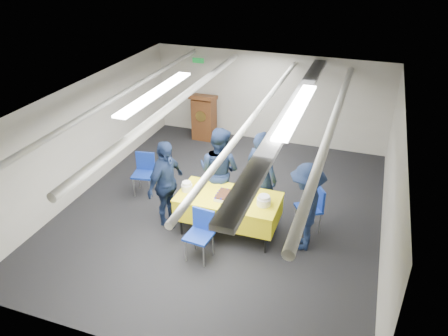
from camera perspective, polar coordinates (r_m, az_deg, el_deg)
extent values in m
plane|color=black|center=(8.74, -0.13, -5.37)|extent=(7.00, 7.00, 0.00)
cube|color=beige|center=(11.24, 5.87, 9.04)|extent=(6.00, 0.02, 2.30)
cube|color=beige|center=(9.48, -17.49, 4.02)|extent=(0.02, 7.00, 2.30)
cube|color=beige|center=(7.80, 21.05, -2.06)|extent=(0.02, 7.00, 2.30)
cube|color=white|center=(7.70, -0.15, 8.92)|extent=(6.00, 7.00, 0.02)
cylinder|color=silver|center=(8.57, -13.04, 9.49)|extent=(0.10, 6.90, 0.10)
cylinder|color=silver|center=(8.07, -6.25, 8.58)|extent=(0.14, 6.90, 0.14)
cylinder|color=silver|center=(7.60, 4.16, 7.05)|extent=(0.10, 6.90, 0.10)
cylinder|color=silver|center=(7.41, 13.91, 5.36)|extent=(0.14, 6.90, 0.14)
cube|color=gray|center=(7.44, 8.67, 7.14)|extent=(0.28, 6.90, 0.08)
cube|color=white|center=(8.20, -8.87, 9.70)|extent=(0.25, 2.60, 0.04)
cube|color=white|center=(7.40, 9.47, 7.54)|extent=(0.25, 2.60, 0.04)
cube|color=#0C591E|center=(11.55, -3.40, 13.83)|extent=(0.30, 0.04, 0.12)
cylinder|color=black|center=(8.00, -5.61, -7.55)|extent=(0.04, 0.04, 0.36)
cylinder|color=black|center=(7.58, 5.44, -9.86)|extent=(0.04, 0.04, 0.36)
cylinder|color=black|center=(8.51, -3.71, -5.00)|extent=(0.04, 0.04, 0.36)
cylinder|color=black|center=(8.12, 6.66, -7.01)|extent=(0.04, 0.04, 0.36)
cube|color=yellow|center=(7.81, 0.59, -5.14)|extent=(1.79, 0.90, 0.39)
cube|color=yellow|center=(7.69, 0.59, -3.84)|extent=(1.81, 0.92, 0.03)
cube|color=white|center=(7.62, 0.76, -3.82)|extent=(0.47, 0.38, 0.06)
cube|color=black|center=(7.59, 0.76, -3.56)|extent=(0.45, 0.36, 0.02)
sphere|color=#160F8E|center=(7.52, -1.15, -3.93)|extent=(0.04, 0.04, 0.04)
sphere|color=#160F8E|center=(7.79, -0.28, -2.67)|extent=(0.04, 0.04, 0.04)
sphere|color=#160F8E|center=(7.49, -0.40, -4.07)|extent=(0.04, 0.04, 0.04)
sphere|color=#160F8E|center=(7.76, 0.44, -2.80)|extent=(0.04, 0.04, 0.04)
sphere|color=#160F8E|center=(7.46, 0.34, -4.21)|extent=(0.04, 0.04, 0.04)
sphere|color=#160F8E|center=(7.73, 1.16, -2.93)|extent=(0.04, 0.04, 0.04)
sphere|color=#160F8E|center=(7.43, 1.10, -4.35)|extent=(0.04, 0.04, 0.04)
sphere|color=#160F8E|center=(7.70, 1.89, -3.06)|extent=(0.04, 0.04, 0.04)
sphere|color=#160F8E|center=(7.40, 1.86, -4.49)|extent=(0.04, 0.04, 0.04)
sphere|color=#160F8E|center=(7.68, 2.62, -3.20)|extent=(0.04, 0.04, 0.04)
sphere|color=#160F8E|center=(7.59, -1.06, -3.58)|extent=(0.04, 0.04, 0.04)
sphere|color=#160F8E|center=(7.47, 2.19, -4.19)|extent=(0.04, 0.04, 0.04)
sphere|color=#160F8E|center=(7.66, -0.84, -3.26)|extent=(0.04, 0.04, 0.04)
sphere|color=#160F8E|center=(7.54, 2.39, -3.86)|extent=(0.04, 0.04, 0.04)
sphere|color=#160F8E|center=(7.72, -0.62, -2.95)|extent=(0.04, 0.04, 0.04)
sphere|color=#160F8E|center=(7.60, 2.57, -3.54)|extent=(0.04, 0.04, 0.04)
cylinder|color=white|center=(7.86, -4.87, -2.55)|extent=(0.20, 0.20, 0.12)
cylinder|color=white|center=(7.81, -4.90, -2.01)|extent=(0.16, 0.16, 0.05)
cylinder|color=white|center=(7.46, 5.21, -4.39)|extent=(0.24, 0.24, 0.13)
cylinder|color=white|center=(7.41, 5.24, -3.81)|extent=(0.20, 0.20, 0.05)
cube|color=brown|center=(11.51, -2.61, 6.45)|extent=(0.55, 0.45, 1.10)
cube|color=brown|center=(11.27, -2.73, 9.22)|extent=(0.62, 0.53, 0.21)
cylinder|color=gold|center=(11.25, -3.07, 6.73)|extent=(0.28, 0.02, 0.28)
cylinder|color=gray|center=(7.39, -5.07, -10.70)|extent=(0.02, 0.02, 0.43)
cylinder|color=gray|center=(7.26, -2.68, -11.44)|extent=(0.02, 0.02, 0.43)
cylinder|color=gray|center=(7.62, -3.81, -9.24)|extent=(0.02, 0.02, 0.43)
cylinder|color=gray|center=(7.49, -1.48, -9.93)|extent=(0.02, 0.02, 0.43)
cube|color=#13319B|center=(7.29, -3.31, -8.88)|extent=(0.46, 0.46, 0.04)
cube|color=#13319B|center=(7.29, -2.66, -6.69)|extent=(0.40, 0.08, 0.40)
cylinder|color=gray|center=(8.29, 9.30, -6.08)|extent=(0.02, 0.02, 0.43)
cylinder|color=gray|center=(8.04, 10.13, -7.42)|extent=(0.02, 0.02, 0.43)
cylinder|color=gray|center=(8.41, 11.48, -5.77)|extent=(0.02, 0.02, 0.43)
cylinder|color=gray|center=(8.16, 12.38, -7.07)|extent=(0.02, 0.02, 0.43)
cube|color=#13319B|center=(8.09, 10.97, -5.21)|extent=(0.58, 0.58, 0.04)
cube|color=#13319B|center=(8.04, 12.37, -3.73)|extent=(0.24, 0.36, 0.40)
cylinder|color=gray|center=(9.21, -11.68, -2.52)|extent=(0.02, 0.02, 0.43)
cylinder|color=gray|center=(9.10, -9.67, -2.71)|extent=(0.02, 0.02, 0.43)
cylinder|color=gray|center=(9.48, -11.00, -1.48)|extent=(0.02, 0.02, 0.43)
cylinder|color=gray|center=(9.37, -9.04, -1.65)|extent=(0.02, 0.02, 0.43)
cube|color=#13319B|center=(9.17, -10.47, -0.82)|extent=(0.49, 0.49, 0.04)
cube|color=#13319B|center=(9.22, -10.22, 0.94)|extent=(0.40, 0.11, 0.40)
imported|color=black|center=(8.05, 4.91, -1.15)|extent=(0.77, 0.65, 1.80)
imported|color=black|center=(8.27, -0.63, -0.36)|extent=(0.95, 0.80, 1.75)
imported|color=black|center=(7.97, -7.60, -2.11)|extent=(0.57, 1.04, 1.69)
imported|color=black|center=(7.47, 10.60, -5.07)|extent=(0.61, 1.04, 1.60)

